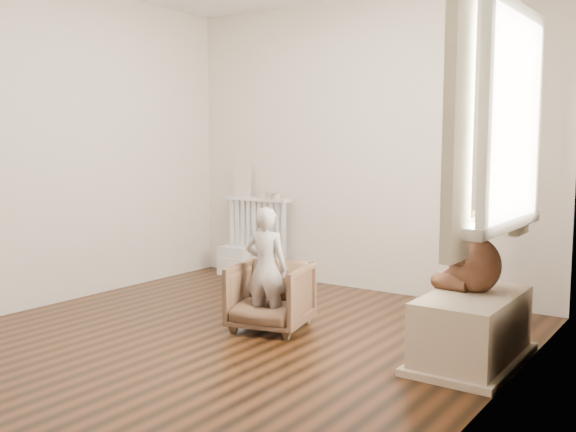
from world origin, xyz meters
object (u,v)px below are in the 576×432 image
Objects in this scene: child at (266,268)px; toy_vanity at (237,247)px; radiator at (257,238)px; toy_bench at (472,330)px; armchair at (271,296)px; plush_cat at (514,196)px; teddy_bear at (475,250)px.

toy_vanity is at bearing -57.92° from child.
radiator is 0.89× the size of toy_bench.
toy_vanity reaches higher than armchair.
radiator reaches higher than armchair.
plush_cat is at bearing 63.12° from toy_bench.
child is (0.00, -0.05, 0.21)m from armchair.
teddy_bear reaches higher than toy_bench.
child is at bearing -50.53° from radiator.
plush_cat reaches higher than child.
child is at bearing -169.73° from plush_cat.
teddy_bear is (2.57, -1.16, 0.28)m from radiator.
radiator is at bearing 153.91° from plush_cat.
radiator is at bearing -63.65° from child.
armchair is at bearing -171.44° from plush_cat.
toy_vanity is 0.59× the size of toy_bench.
armchair reaches higher than toy_bench.
child is 0.97× the size of toy_bench.
toy_bench is 3.19× the size of plush_cat.
plush_cat is (1.55, 0.46, 0.55)m from child.
toy_bench is at bearing -68.76° from teddy_bear.
teddy_bear reaches higher than armchair.
radiator is at bearing 7.29° from toy_vanity.
plush_cat is (1.55, 0.41, 0.76)m from armchair.
toy_bench is at bearing 174.45° from child.
plush_cat is at bearing 52.81° from teddy_bear.
teddy_bear is at bearing -3.59° from armchair.
toy_bench is (2.83, -1.23, -0.08)m from toy_vanity.
plush_cat is at bearing 1.83° from armchair.
armchair is 0.59× the size of toy_bench.
toy_vanity is 1.88× the size of plush_cat.
plush_cat is at bearing -176.46° from child.
toy_vanity is at bearing 156.58° from toy_bench.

